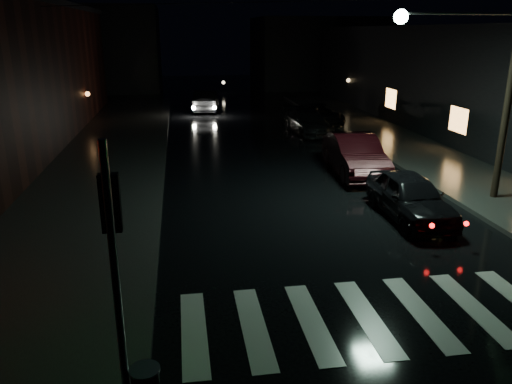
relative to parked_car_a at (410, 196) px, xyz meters
name	(u,v)px	position (x,y,z in m)	size (l,w,h in m)	color
ground	(257,341)	(-5.80, -5.85, -0.72)	(120.00, 120.00, 0.00)	black
sidewalk_left	(97,164)	(-10.80, 8.15, -0.64)	(6.00, 44.00, 0.15)	#282826
sidewalk_right	(416,152)	(4.20, 8.15, -0.64)	(4.00, 44.00, 0.15)	#282826
building_right	(506,81)	(11.20, 12.15, 2.28)	(10.00, 40.00, 6.00)	black
building_far_left	(87,49)	(-15.80, 39.15, 3.28)	(14.00, 10.00, 8.00)	black
building_far_right	(322,52)	(8.20, 39.15, 2.78)	(14.00, 10.00, 7.00)	black
crosswalk	(394,314)	(-2.80, -5.35, -0.71)	(9.00, 3.00, 0.01)	beige
signal_pole_corner	(131,323)	(-7.94, -7.31, 0.82)	(0.68, 0.61, 4.20)	slate
utility_pole	(495,66)	(3.03, 1.15, 3.88)	(4.92, 0.44, 8.00)	black
parked_car_a	(410,196)	(0.00, 0.00, 0.00)	(1.70, 4.21, 1.44)	black
parked_car_b	(355,155)	(0.00, 5.15, 0.10)	(1.73, 4.98, 1.64)	black
parked_car_c	(308,122)	(0.26, 13.88, -0.05)	(1.87, 4.60, 1.34)	black
parked_car_d	(319,114)	(1.66, 16.62, -0.08)	(2.10, 4.56, 1.27)	black
oncoming_car	(206,101)	(-5.08, 23.16, 0.05)	(1.63, 4.68, 1.54)	black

